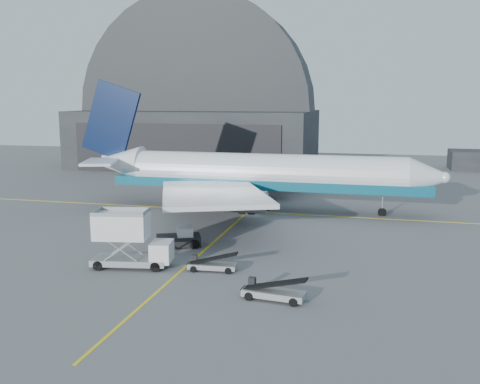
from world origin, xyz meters
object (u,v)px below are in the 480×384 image
(pushback_tug, at_px, (180,239))
(belt_loader_a, at_px, (212,265))
(airliner, at_px, (252,173))
(belt_loader_b, at_px, (273,292))
(catering_truck, at_px, (129,240))

(pushback_tug, distance_m, belt_loader_a, 8.51)
(airliner, bearing_deg, pushback_tug, -98.70)
(belt_loader_b, bearing_deg, pushback_tug, 140.77)
(pushback_tug, xyz_separation_m, belt_loader_a, (5.37, -6.59, -0.24))
(belt_loader_a, bearing_deg, airliner, 90.11)
(pushback_tug, bearing_deg, belt_loader_a, -74.58)
(airliner, height_order, pushback_tug, airliner)
(belt_loader_a, bearing_deg, belt_loader_b, -45.21)
(belt_loader_a, bearing_deg, pushback_tug, 124.03)
(belt_loader_a, bearing_deg, catering_truck, -178.97)
(airliner, distance_m, belt_loader_b, 32.85)
(airliner, xyz_separation_m, catering_truck, (-4.88, -26.83, -2.43))
(catering_truck, height_order, belt_loader_a, catering_truck)
(catering_truck, xyz_separation_m, pushback_tug, (1.91, 7.38, -1.66))
(pushback_tug, relative_size, belt_loader_a, 1.11)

